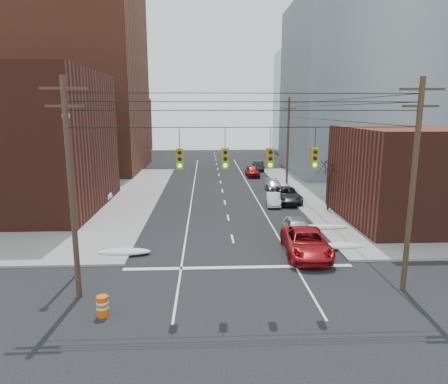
{
  "coord_description": "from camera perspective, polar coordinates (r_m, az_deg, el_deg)",
  "views": [
    {
      "loc": [
        -1.95,
        -16.33,
        9.41
      ],
      "look_at": [
        -0.51,
        14.8,
        3.0
      ],
      "focal_mm": 32.0,
      "sensor_mm": 36.0,
      "label": 1
    }
  ],
  "objects": [
    {
      "name": "ground",
      "position": [
        18.95,
        3.8,
        -18.18
      ],
      "size": [
        160.0,
        160.0,
        0.0
      ],
      "primitive_type": "plane",
      "color": "black",
      "rests_on": "ground"
    },
    {
      "name": "red_pickup",
      "position": [
        27.05,
        11.66,
        -7.1
      ],
      "size": [
        3.14,
        6.19,
        1.68
      ],
      "primitive_type": "imported",
      "rotation": [
        0.0,
        0.0,
        -0.06
      ],
      "color": "maroon",
      "rests_on": "ground"
    },
    {
      "name": "parked_car_e",
      "position": [
        57.84,
        4.09,
        3.01
      ],
      "size": [
        1.87,
        4.59,
        1.56
      ],
      "primitive_type": "imported",
      "rotation": [
        0.0,
        0.0,
        0.01
      ],
      "color": "maroon",
      "rests_on": "ground"
    },
    {
      "name": "bare_tree",
      "position": [
        38.77,
        14.71,
        0.7
      ],
      "size": [
        2.09,
        2.2,
        4.93
      ],
      "color": "black",
      "rests_on": "ground"
    },
    {
      "name": "building_office",
      "position": [
        64.99,
        19.56,
        13.7
      ],
      "size": [
        22.0,
        20.0,
        25.0
      ],
      "primitive_type": "cube",
      "color": "gray",
      "rests_on": "ground"
    },
    {
      "name": "snow_east_far",
      "position": [
        33.05,
        13.95,
        -4.89
      ],
      "size": [
        4.0,
        1.08,
        0.42
      ],
      "primitive_type": "ellipsoid",
      "color": "silver",
      "rests_on": "ground"
    },
    {
      "name": "building_storefront",
      "position": [
        38.37,
        28.73,
        2.08
      ],
      "size": [
        16.0,
        12.0,
        8.0
      ],
      "primitive_type": "cube",
      "color": "#4E2017",
      "rests_on": "ground"
    },
    {
      "name": "construction_barrel",
      "position": [
        20.05,
        -16.96,
        -15.29
      ],
      "size": [
        0.73,
        0.73,
        0.98
      ],
      "rotation": [
        0.0,
        0.0,
        -0.4
      ],
      "color": "#DF510B",
      "rests_on": "ground"
    },
    {
      "name": "parked_car_a",
      "position": [
        30.18,
        10.43,
        -5.18
      ],
      "size": [
        2.16,
        4.74,
        1.58
      ],
      "primitive_type": "imported",
      "rotation": [
        0.0,
        0.0,
        -0.06
      ],
      "color": "#A1A1A6",
      "rests_on": "ground"
    },
    {
      "name": "snow_nw",
      "position": [
        27.5,
        -14.07,
        -8.29
      ],
      "size": [
        3.5,
        1.08,
        0.42
      ],
      "primitive_type": "ellipsoid",
      "color": "silver",
      "rests_on": "ground"
    },
    {
      "name": "building_glass",
      "position": [
        90.16,
        14.42,
        12.28
      ],
      "size": [
        20.0,
        18.0,
        22.0
      ],
      "primitive_type": "cube",
      "color": "gray",
      "rests_on": "ground"
    },
    {
      "name": "traffic_signals",
      "position": [
        19.54,
        3.39,
        5.01
      ],
      "size": [
        17.0,
        0.42,
        2.02
      ],
      "color": "black",
      "rests_on": "ground"
    },
    {
      "name": "lot_car_b",
      "position": [
        47.0,
        -18.39,
        0.45
      ],
      "size": [
        4.93,
        3.1,
        1.27
      ],
      "primitive_type": "imported",
      "rotation": [
        0.0,
        0.0,
        1.34
      ],
      "color": "#BDBCC2",
      "rests_on": "sidewalk_nw"
    },
    {
      "name": "snow_ne",
      "position": [
        28.97,
        16.47,
        -7.39
      ],
      "size": [
        3.0,
        1.08,
        0.42
      ],
      "primitive_type": "ellipsoid",
      "color": "silver",
      "rests_on": "ground"
    },
    {
      "name": "utility_pole_far",
      "position": [
        51.53,
        9.14,
        7.44
      ],
      "size": [
        2.2,
        0.28,
        11.0
      ],
      "color": "#473323",
      "rests_on": "ground"
    },
    {
      "name": "lot_car_d",
      "position": [
        47.59,
        -20.14,
        0.43
      ],
      "size": [
        3.8,
        2.14,
        1.22
      ],
      "primitive_type": "imported",
      "rotation": [
        0.0,
        0.0,
        1.37
      ],
      "color": "#B1B1B6",
      "rests_on": "sidewalk_nw"
    },
    {
      "name": "parked_car_d",
      "position": [
        47.31,
        7.18,
        0.85
      ],
      "size": [
        1.87,
        4.44,
        1.28
      ],
      "primitive_type": "imported",
      "rotation": [
        0.0,
        0.0,
        0.02
      ],
      "color": "#A3A3A8",
      "rests_on": "ground"
    },
    {
      "name": "lot_car_a",
      "position": [
        43.78,
        -18.57,
        -0.27
      ],
      "size": [
        4.31,
        1.75,
        1.39
      ],
      "primitive_type": "imported",
      "rotation": [
        0.0,
        0.0,
        1.5
      ],
      "color": "white",
      "rests_on": "sidewalk_nw"
    },
    {
      "name": "utility_pole_right",
      "position": [
        22.27,
        25.38,
        1.12
      ],
      "size": [
        2.2,
        0.28,
        11.0
      ],
      "color": "#473323",
      "rests_on": "ground"
    },
    {
      "name": "street_light",
      "position": [
        23.89,
        -21.04,
        1.52
      ],
      "size": [
        0.44,
        0.44,
        9.32
      ],
      "color": "gray",
      "rests_on": "ground"
    },
    {
      "name": "utility_pole_left",
      "position": [
        20.73,
        -21.02,
        0.77
      ],
      "size": [
        2.2,
        0.28,
        11.0
      ],
      "color": "#473323",
      "rests_on": "ground"
    },
    {
      "name": "building_brick_tall",
      "position": [
        68.24,
        -22.34,
        15.49
      ],
      "size": [
        24.0,
        20.0,
        30.0
      ],
      "primitive_type": "cube",
      "color": "brown",
      "rests_on": "ground"
    },
    {
      "name": "lot_car_c",
      "position": [
        40.41,
        -23.22,
        -1.6
      ],
      "size": [
        5.04,
        3.62,
        1.36
      ],
      "primitive_type": "imported",
      "rotation": [
        0.0,
        0.0,
        1.98
      ],
      "color": "black",
      "rests_on": "sidewalk_nw"
    },
    {
      "name": "building_brick_far",
      "position": [
        93.54,
        -17.77,
        8.99
      ],
      "size": [
        22.0,
        18.0,
        12.0
      ],
      "primitive_type": "cube",
      "color": "#4E2017",
      "rests_on": "ground"
    },
    {
      "name": "parked_car_b",
      "position": [
        40.35,
        7.05,
        -1.05
      ],
      "size": [
        1.65,
        3.87,
        1.24
      ],
      "primitive_type": "imported",
      "rotation": [
        0.0,
        0.0,
        -0.09
      ],
      "color": "silver",
      "rests_on": "ground"
    },
    {
      "name": "parked_car_c",
      "position": [
        41.81,
        8.93,
        -0.43
      ],
      "size": [
        2.64,
        5.65,
        1.57
      ],
      "primitive_type": "imported",
      "rotation": [
        0.0,
        0.0,
        -0.01
      ],
      "color": "black",
      "rests_on": "ground"
    },
    {
      "name": "parked_car_f",
      "position": [
        63.71,
        4.92,
        3.73
      ],
      "size": [
        1.61,
        4.36,
        1.42
      ],
      "primitive_type": "imported",
      "rotation": [
        0.0,
        0.0,
        -0.02
      ],
      "color": "black",
      "rests_on": "ground"
    }
  ]
}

